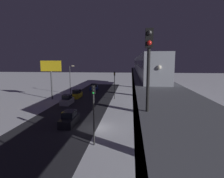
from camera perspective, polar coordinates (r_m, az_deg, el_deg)
ground_plane at (r=26.05m, az=-5.12°, el=-11.46°), size 240.00×240.00×0.00m
avenue_asphalt at (r=27.46m, az=-15.98°, el=-10.69°), size 11.00×94.61×0.01m
elevated_railway at (r=24.40m, az=11.75°, el=0.40°), size 5.00×94.61×6.36m
subway_train at (r=46.35m, az=9.13°, el=7.46°), size 2.94×55.47×3.40m
rail_signal at (r=9.34m, az=10.97°, el=9.74°), size 0.36×0.41×4.00m
sedan_black at (r=27.50m, az=-12.65°, el=-8.79°), size 1.80×4.50×1.97m
sedan_yellow at (r=46.87m, az=-10.55°, el=-1.59°), size 1.80×4.43×1.97m
sedan_silver at (r=40.35m, az=-13.32°, el=-3.30°), size 1.80×4.08×1.97m
sedan_blue_2 at (r=58.66m, az=-5.40°, el=0.52°), size 1.80×4.65×1.97m
traffic_light_near at (r=19.68m, az=-5.54°, el=-5.28°), size 0.32×0.44×6.40m
traffic_light_mid at (r=43.74m, az=0.75°, el=2.34°), size 0.32×0.44×6.40m
commercial_billboard at (r=45.74m, az=-17.84°, el=5.51°), size 4.80×0.36×8.90m
street_lamp_far at (r=51.73m, az=-12.26°, el=3.78°), size 1.35×0.44×7.65m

